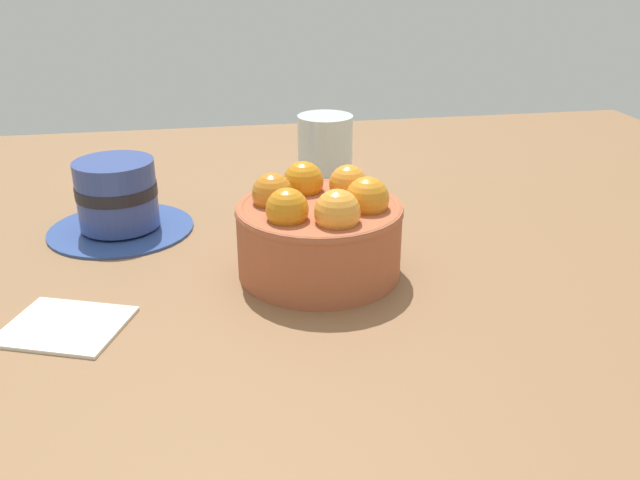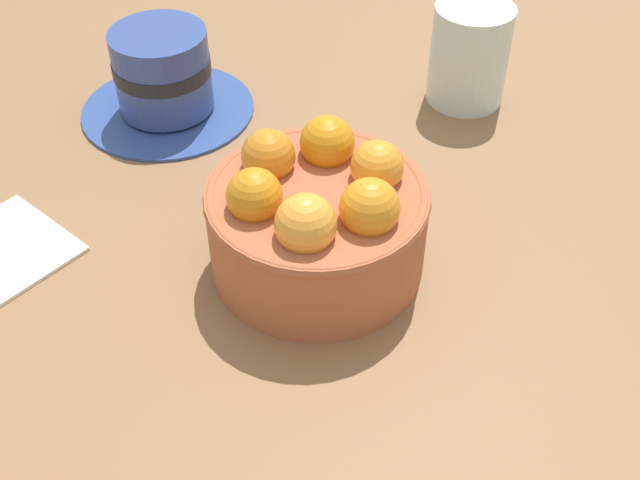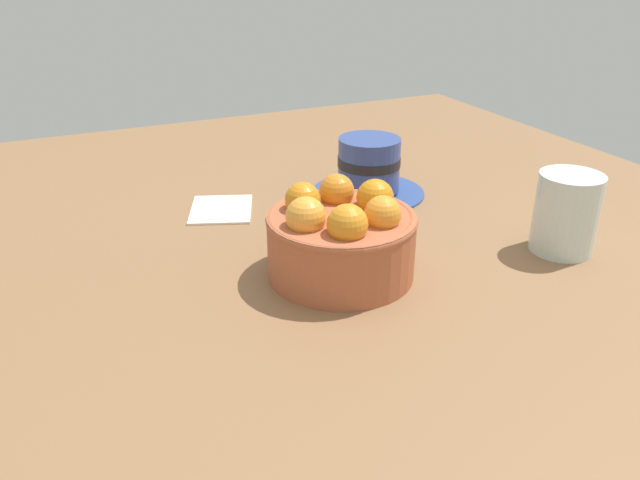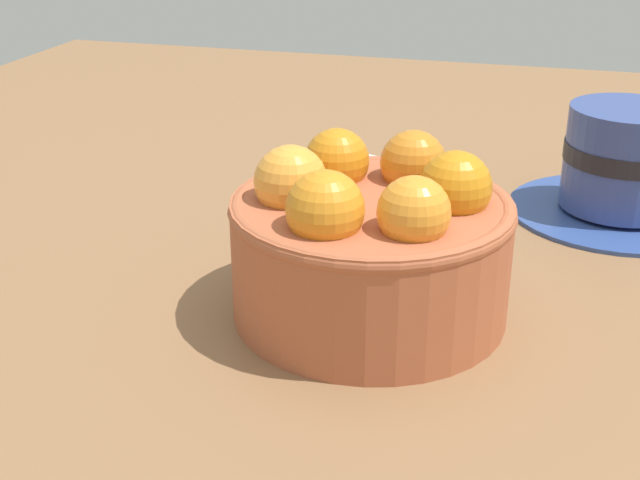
{
  "view_description": "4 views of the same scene",
  "coord_description": "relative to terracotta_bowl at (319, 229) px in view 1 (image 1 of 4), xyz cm",
  "views": [
    {
      "loc": [
        -10.08,
        -56.42,
        28.44
      ],
      "look_at": [
        -0.53,
        -3.32,
        4.82
      ],
      "focal_mm": 37.58,
      "sensor_mm": 36.0,
      "label": 1
    },
    {
      "loc": [
        14.42,
        -39.46,
        41.41
      ],
      "look_at": [
        0.88,
        -1.86,
        4.24
      ],
      "focal_mm": 45.23,
      "sensor_mm": 36.0,
      "label": 2
    },
    {
      "loc": [
        52.98,
        -26.96,
        32.3
      ],
      "look_at": [
        0.77,
        -2.77,
        4.91
      ],
      "focal_mm": 35.79,
      "sensor_mm": 36.0,
      "label": 3
    },
    {
      "loc": [
        42.02,
        9.11,
        23.52
      ],
      "look_at": [
        0.35,
        -2.79,
        4.31
      ],
      "focal_mm": 48.15,
      "sensor_mm": 36.0,
      "label": 4
    }
  ],
  "objects": [
    {
      "name": "terracotta_bowl",
      "position": [
        0.0,
        0.0,
        0.0
      ],
      "size": [
        15.51,
        15.51,
        9.74
      ],
      "color": "#AD5938",
      "rests_on": "ground_plane"
    },
    {
      "name": "water_glass",
      "position": [
        5.28,
        25.37,
        0.11
      ],
      "size": [
        7.05,
        7.05,
        9.08
      ],
      "primitive_type": "cylinder",
      "color": "silver",
      "rests_on": "ground_plane"
    },
    {
      "name": "ground_plane",
      "position": [
        -0.01,
        0.02,
        -6.88
      ],
      "size": [
        135.39,
        117.54,
        4.92
      ],
      "primitive_type": "cube",
      "color": "brown"
    },
    {
      "name": "coffee_cup",
      "position": [
        -19.56,
        14.04,
        -0.88
      ],
      "size": [
        15.59,
        15.59,
        7.89
      ],
      "color": "#2F498D",
      "rests_on": "ground_plane"
    },
    {
      "name": "folded_napkin",
      "position": [
        -22.19,
        -6.36,
        -4.12
      ],
      "size": [
        11.51,
        10.62,
        0.6
      ],
      "primitive_type": "cube",
      "rotation": [
        0.0,
        0.0,
        -0.37
      ],
      "color": "white",
      "rests_on": "ground_plane"
    }
  ]
}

